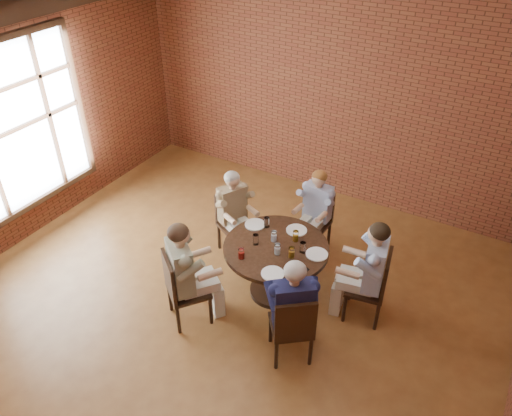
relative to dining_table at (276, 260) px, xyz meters
The scene contains 28 objects.
floor 1.15m from the dining_table, 116.20° to the right, with size 7.00×7.00×0.00m, color brown.
ceiling 3.05m from the dining_table, 116.20° to the right, with size 7.00×7.00×0.00m, color white.
wall_back 2.88m from the dining_table, 99.85° to the left, with size 7.00×7.00×0.00m, color brown.
window 3.83m from the dining_table, behind, with size 0.10×2.16×2.36m.
dining_table is the anchor object (origin of this frame).
chair_a 1.20m from the dining_table, 10.12° to the left, with size 0.51×0.51×0.95m.
diner_a 1.12m from the dining_table, 10.12° to the left, with size 0.54×0.67×1.36m, color #395995, non-canonical shape.
chair_b 1.12m from the dining_table, 87.41° to the left, with size 0.40×0.40×0.89m.
diner_b 1.05m from the dining_table, 87.41° to the left, with size 0.48×0.59×1.25m, color #909AB7, non-canonical shape.
chair_c 1.07m from the dining_table, 152.50° to the left, with size 0.53×0.53×0.90m.
diner_c 0.99m from the dining_table, 152.50° to the left, with size 0.49×0.60×1.26m, color brown, non-canonical shape.
chair_d 1.20m from the dining_table, 127.75° to the right, with size 0.63×0.63×0.96m.
diner_d 1.12m from the dining_table, 127.75° to the right, with size 0.56×0.69×1.38m, color gray, non-canonical shape.
chair_e 1.06m from the dining_table, 52.03° to the right, with size 0.61×0.61×0.95m.
diner_e 0.98m from the dining_table, 52.03° to the right, with size 0.54×0.66×1.35m, color #16183E, non-canonical shape.
plate_a 0.55m from the dining_table, 11.50° to the left, with size 0.26×0.26×0.01m, color white.
plate_b 0.47m from the dining_table, 79.20° to the left, with size 0.26×0.26×0.01m, color white.
plate_c 0.55m from the dining_table, 150.78° to the left, with size 0.26×0.26×0.01m, color white.
plate_d 0.55m from the dining_table, 66.47° to the right, with size 0.26×0.26×0.01m, color white.
glass_a 0.44m from the dining_table, 10.64° to the left, with size 0.07×0.07×0.14m, color white.
glass_b 0.39m from the dining_table, 54.71° to the left, with size 0.07×0.07×0.14m, color white.
glass_c 0.50m from the dining_table, 135.46° to the left, with size 0.07×0.07×0.14m, color white.
glass_d 0.31m from the dining_table, 133.73° to the left, with size 0.07×0.07×0.14m, color white.
glass_e 0.38m from the dining_table, 159.41° to the right, with size 0.07×0.07×0.14m, color white.
glass_f 0.55m from the dining_table, 121.89° to the right, with size 0.07×0.07×0.14m, color white.
glass_g 0.32m from the dining_table, 56.50° to the right, with size 0.07×0.07×0.14m, color white.
glass_h 0.39m from the dining_table, 19.60° to the right, with size 0.07×0.07×0.14m, color white.
smartphone 0.57m from the dining_table, 26.97° to the right, with size 0.07×0.14×0.01m, color black.
Camera 1 is at (2.57, -3.24, 4.52)m, focal length 35.00 mm.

